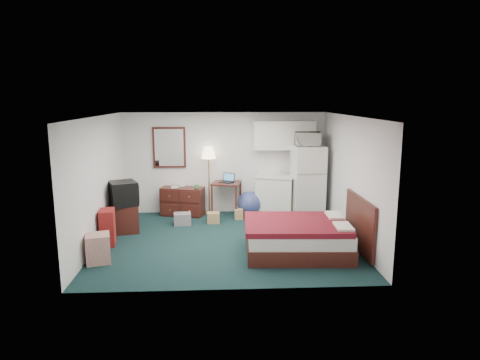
{
  "coord_description": "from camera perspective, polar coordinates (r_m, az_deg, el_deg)",
  "views": [
    {
      "loc": [
        -0.17,
        -8.28,
        2.86
      ],
      "look_at": [
        0.28,
        0.16,
        1.22
      ],
      "focal_mm": 32.0,
      "sensor_mm": 36.0,
      "label": 1
    }
  ],
  "objects": [
    {
      "name": "bed",
      "position": [
        8.07,
        7.68,
        -7.62
      ],
      "size": [
        1.95,
        1.55,
        0.6
      ],
      "primitive_type": null,
      "rotation": [
        0.0,
        0.0,
        -0.05
      ],
      "color": "#530E1C",
      "rests_on": "floor"
    },
    {
      "name": "fridge",
      "position": [
        10.33,
        9.0,
        -0.26
      ],
      "size": [
        0.75,
        0.75,
        1.74
      ],
      "primitive_type": null,
      "rotation": [
        0.0,
        0.0,
        0.05
      ],
      "color": "silver",
      "rests_on": "floor"
    },
    {
      "name": "book_b",
      "position": [
        10.65,
        -8.16,
        -0.29
      ],
      "size": [
        0.16,
        0.03,
        0.21
      ],
      "primitive_type": "imported",
      "rotation": [
        0.0,
        0.0,
        0.09
      ],
      "color": "#A18957",
      "rests_on": "dresser"
    },
    {
      "name": "laptop",
      "position": [
        10.37,
        -1.79,
        0.25
      ],
      "size": [
        0.4,
        0.38,
        0.21
      ],
      "primitive_type": null,
      "rotation": [
        0.0,
        0.0,
        -0.56
      ],
      "color": "black",
      "rests_on": "desk"
    },
    {
      "name": "walls",
      "position": [
        8.44,
        -1.83,
        -0.02
      ],
      "size": [
        5.01,
        4.51,
        2.5
      ],
      "color": "white",
      "rests_on": "floor"
    },
    {
      "name": "microwave",
      "position": [
        10.14,
        9.0,
        5.63
      ],
      "size": [
        0.6,
        0.36,
        0.4
      ],
      "primitive_type": "imported",
      "rotation": [
        0.0,
        0.0,
        -0.06
      ],
      "color": "silver",
      "rests_on": "fridge"
    },
    {
      "name": "retail_box",
      "position": [
        7.98,
        -18.4,
        -8.66
      ],
      "size": [
        0.5,
        0.5,
        0.51
      ],
      "primitive_type": null,
      "rotation": [
        0.0,
        0.0,
        0.27
      ],
      "color": "beige",
      "rests_on": "floor"
    },
    {
      "name": "exercise_ball",
      "position": [
        10.47,
        1.27,
        -3.16
      ],
      "size": [
        0.74,
        0.74,
        0.6
      ],
      "primitive_type": "sphere",
      "rotation": [
        0.0,
        0.0,
        0.27
      ],
      "color": "#354381",
      "rests_on": "floor"
    },
    {
      "name": "floor",
      "position": [
        8.76,
        -1.78,
        -8.07
      ],
      "size": [
        5.0,
        4.5,
        0.01
      ],
      "primitive_type": "cube",
      "color": "black",
      "rests_on": "ground"
    },
    {
      "name": "mug",
      "position": [
        10.31,
        -5.81,
        -0.85
      ],
      "size": [
        0.15,
        0.13,
        0.12
      ],
      "primitive_type": "imported",
      "rotation": [
        0.0,
        0.0,
        -0.31
      ],
      "color": "#4D8E44",
      "rests_on": "dresser"
    },
    {
      "name": "cardboard_box_a",
      "position": [
        9.94,
        -3.57,
        -5.04
      ],
      "size": [
        0.29,
        0.25,
        0.24
      ],
      "primitive_type": null,
      "rotation": [
        0.0,
        0.0,
        0.02
      ],
      "color": "#A18957",
      "rests_on": "floor"
    },
    {
      "name": "file_bin",
      "position": [
        9.86,
        -7.69,
        -5.17
      ],
      "size": [
        0.41,
        0.33,
        0.27
      ],
      "primitive_type": null,
      "rotation": [
        0.0,
        0.0,
        0.11
      ],
      "color": "gray",
      "rests_on": "floor"
    },
    {
      "name": "headboard",
      "position": [
        8.28,
        15.68,
        -5.63
      ],
      "size": [
        0.06,
        1.56,
        1.0
      ],
      "primitive_type": null,
      "color": "#3B130E",
      "rests_on": "walls"
    },
    {
      "name": "book_a",
      "position": [
        10.52,
        -9.18,
        -0.36
      ],
      "size": [
        0.18,
        0.04,
        0.24
      ],
      "primitive_type": "imported",
      "rotation": [
        0.0,
        0.0,
        0.09
      ],
      "color": "#A18957",
      "rests_on": "dresser"
    },
    {
      "name": "upper_cabinets",
      "position": [
        10.52,
        5.87,
        5.96
      ],
      "size": [
        1.5,
        0.35,
        0.7
      ],
      "primitive_type": null,
      "color": "white",
      "rests_on": "walls"
    },
    {
      "name": "floor_lamp",
      "position": [
        10.53,
        -4.16,
        -0.1
      ],
      "size": [
        0.44,
        0.44,
        1.68
      ],
      "primitive_type": null,
      "rotation": [
        0.0,
        0.0,
        -0.25
      ],
      "color": "gold",
      "rests_on": "floor"
    },
    {
      "name": "mirror",
      "position": [
        10.64,
        -9.41,
        4.3
      ],
      "size": [
        0.8,
        0.06,
        1.0
      ],
      "primitive_type": null,
      "color": "white",
      "rests_on": "walls"
    },
    {
      "name": "desk",
      "position": [
        10.5,
        -1.82,
        -2.5
      ],
      "size": [
        0.78,
        0.78,
        0.82
      ],
      "primitive_type": null,
      "rotation": [
        0.0,
        0.0,
        -0.23
      ],
      "color": "#3B130E",
      "rests_on": "floor"
    },
    {
      "name": "tv_stand",
      "position": [
        9.62,
        -15.19,
        -4.86
      ],
      "size": [
        0.73,
        0.77,
        0.6
      ],
      "primitive_type": null,
      "rotation": [
        0.0,
        0.0,
        0.23
      ],
      "color": "#3B130E",
      "rests_on": "floor"
    },
    {
      "name": "ceiling",
      "position": [
        8.29,
        -1.88,
        8.49
      ],
      "size": [
        5.0,
        4.5,
        0.01
      ],
      "primitive_type": "cube",
      "color": "white",
      "rests_on": "walls"
    },
    {
      "name": "kitchen_counter",
      "position": [
        10.56,
        4.71,
        -2.1
      ],
      "size": [
        1.03,
        0.89,
        0.95
      ],
      "primitive_type": null,
      "rotation": [
        0.0,
        0.0,
        -0.3
      ],
      "color": "white",
      "rests_on": "floor"
    },
    {
      "name": "suitcase",
      "position": [
        8.8,
        -17.25,
        -6.05
      ],
      "size": [
        0.34,
        0.47,
        0.71
      ],
      "primitive_type": null,
      "rotation": [
        0.0,
        0.0,
        0.15
      ],
      "color": "maroon",
      "rests_on": "floor"
    },
    {
      "name": "crt_tv",
      "position": [
        9.44,
        -15.31,
        -1.72
      ],
      "size": [
        0.74,
        0.76,
        0.51
      ],
      "primitive_type": null,
      "rotation": [
        0.0,
        0.0,
        0.42
      ],
      "color": "black",
      "rests_on": "tv_stand"
    },
    {
      "name": "cardboard_box_b",
      "position": [
        10.24,
        -0.17,
        -4.54
      ],
      "size": [
        0.2,
        0.24,
        0.24
      ],
      "primitive_type": null,
      "rotation": [
        0.0,
        0.0,
        0.01
      ],
      "color": "#A18957",
      "rests_on": "floor"
    },
    {
      "name": "dresser",
      "position": [
        10.6,
        -7.64,
        -2.83
      ],
      "size": [
        1.1,
        0.7,
        0.7
      ],
      "primitive_type": null,
      "rotation": [
        0.0,
        0.0,
        -0.25
      ],
      "color": "#3B130E",
      "rests_on": "floor"
    }
  ]
}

